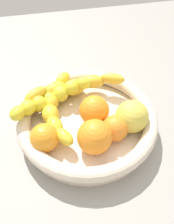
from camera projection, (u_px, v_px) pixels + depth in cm
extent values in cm
cube|color=gray|center=(87.00, 132.00, 52.46)|extent=(120.00, 120.00, 3.00)
cylinder|color=beige|center=(87.00, 125.00, 50.44)|extent=(27.82, 27.82, 2.42)
torus|color=beige|center=(87.00, 117.00, 48.44)|extent=(29.88, 29.88, 2.94)
ellipsoid|color=yellow|center=(113.00, 79.00, 52.37)|extent=(4.59, 6.12, 2.49)
ellipsoid|color=yellow|center=(93.00, 82.00, 53.56)|extent=(4.09, 6.05, 3.17)
ellipsoid|color=yellow|center=(73.00, 88.00, 53.97)|extent=(4.28, 5.88, 3.84)
ellipsoid|color=yellow|center=(54.00, 89.00, 51.78)|extent=(4.83, 6.32, 3.17)
ellipsoid|color=yellow|center=(36.00, 94.00, 48.92)|extent=(5.18, 6.03, 2.49)
ellipsoid|color=yellow|center=(84.00, 83.00, 50.40)|extent=(3.12, 3.81, 2.73)
ellipsoid|color=yellow|center=(72.00, 88.00, 50.79)|extent=(3.41, 3.68, 3.22)
ellipsoid|color=yellow|center=(60.00, 94.00, 50.88)|extent=(4.40, 4.25, 3.71)
ellipsoid|color=yellow|center=(50.00, 101.00, 50.69)|extent=(5.23, 4.85, 4.20)
ellipsoid|color=yellow|center=(39.00, 104.00, 48.82)|extent=(5.01, 4.95, 3.71)
ellipsoid|color=yellow|center=(28.00, 108.00, 46.72)|extent=(4.74, 4.77, 3.22)
ellipsoid|color=yellow|center=(18.00, 113.00, 44.45)|extent=(4.45, 4.33, 2.73)
ellipsoid|color=yellow|center=(63.00, 79.00, 54.44)|extent=(5.07, 5.06, 2.56)
ellipsoid|color=yellow|center=(55.00, 89.00, 52.53)|extent=(5.54, 4.99, 3.11)
ellipsoid|color=yellow|center=(51.00, 102.00, 50.43)|extent=(5.38, 4.71, 3.66)
ellipsoid|color=yellow|center=(50.00, 114.00, 47.99)|extent=(4.63, 3.70, 3.66)
ellipsoid|color=yellow|center=(55.00, 126.00, 45.38)|extent=(5.27, 4.23, 3.11)
ellipsoid|color=yellow|center=(64.00, 137.00, 43.07)|extent=(5.27, 4.55, 2.56)
sphere|color=orange|center=(94.00, 137.00, 42.57)|extent=(6.79, 6.79, 6.79)
sphere|color=orange|center=(115.00, 128.00, 44.87)|extent=(5.35, 5.35, 5.35)
sphere|color=orange|center=(44.00, 138.00, 43.16)|extent=(5.64, 5.64, 5.64)
sphere|color=orange|center=(94.00, 111.00, 47.31)|extent=(6.35, 6.35, 6.35)
sphere|color=#E2CD4B|center=(132.00, 116.00, 45.95)|extent=(6.81, 6.81, 6.81)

